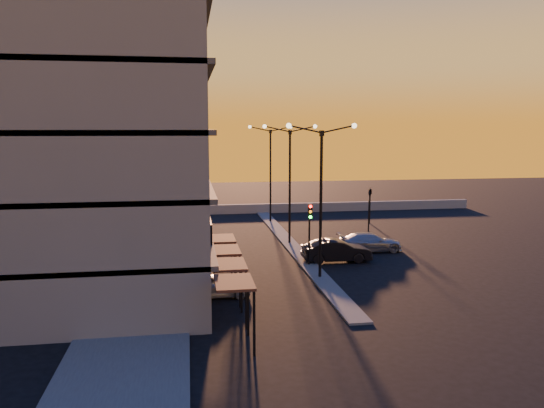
% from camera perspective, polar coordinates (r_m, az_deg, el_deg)
% --- Properties ---
extents(ground, '(120.00, 120.00, 0.00)m').
position_cam_1_polar(ground, '(33.22, 5.17, -7.96)').
color(ground, black).
rests_on(ground, ground).
extents(sidewalk_west, '(5.00, 40.00, 0.12)m').
position_cam_1_polar(sidewalk_west, '(36.21, -12.91, -6.69)').
color(sidewalk_west, '#51514F').
rests_on(sidewalk_west, ground).
extents(median, '(1.20, 36.00, 0.12)m').
position_cam_1_polar(median, '(42.68, 1.89, -4.23)').
color(median, '#51514F').
rests_on(median, ground).
extents(parapet, '(44.00, 0.50, 1.00)m').
position_cam_1_polar(parapet, '(58.44, 0.87, -0.43)').
color(parapet, slate).
rests_on(parapet, ground).
extents(building, '(14.35, 17.08, 25.00)m').
position_cam_1_polar(building, '(31.69, -20.58, 12.55)').
color(building, slate).
rests_on(building, ground).
extents(streetlamp_near, '(4.32, 0.32, 9.51)m').
position_cam_1_polar(streetlamp_near, '(32.13, 5.29, 1.67)').
color(streetlamp_near, black).
rests_on(streetlamp_near, ground).
extents(streetlamp_mid, '(4.32, 0.32, 9.51)m').
position_cam_1_polar(streetlamp_mid, '(41.85, 1.93, 3.19)').
color(streetlamp_mid, black).
rests_on(streetlamp_mid, ground).
extents(streetlamp_far, '(4.32, 0.32, 9.51)m').
position_cam_1_polar(streetlamp_far, '(51.67, -0.17, 4.13)').
color(streetlamp_far, black).
rests_on(streetlamp_far, ground).
extents(traffic_light_main, '(0.28, 0.44, 4.25)m').
position_cam_1_polar(traffic_light_main, '(35.28, 4.09, -2.18)').
color(traffic_light_main, black).
rests_on(traffic_light_main, ground).
extents(signal_east_a, '(0.13, 0.16, 3.60)m').
position_cam_1_polar(signal_east_a, '(48.21, 10.38, -0.67)').
color(signal_east_a, black).
rests_on(signal_east_a, ground).
extents(signal_east_b, '(0.42, 1.99, 3.60)m').
position_cam_1_polar(signal_east_b, '(52.29, 10.52, 1.29)').
color(signal_east_b, black).
rests_on(signal_east_b, ground).
extents(car_hatchback, '(3.83, 1.58, 1.30)m').
position_cam_1_polar(car_hatchback, '(29.57, -5.98, -8.70)').
color(car_hatchback, '#A5A8AD').
rests_on(car_hatchback, ground).
extents(car_sedan, '(4.82, 1.77, 1.57)m').
position_cam_1_polar(car_sedan, '(37.15, 6.94, -5.00)').
color(car_sedan, black).
rests_on(car_sedan, ground).
extents(car_wagon, '(4.86, 1.99, 1.41)m').
position_cam_1_polar(car_wagon, '(40.65, 10.51, -4.06)').
color(car_wagon, '#9B9CA2').
rests_on(car_wagon, ground).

